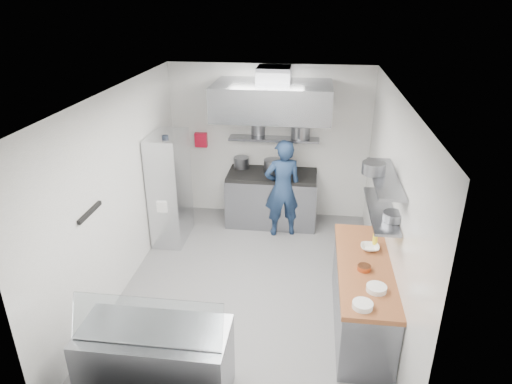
# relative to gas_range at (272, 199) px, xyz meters

# --- Properties ---
(floor) EXTENTS (5.00, 5.00, 0.00)m
(floor) POSITION_rel_gas_range_xyz_m (-0.10, -2.10, -0.45)
(floor) COLOR slate
(floor) RESTS_ON ground
(ceiling) EXTENTS (5.00, 5.00, 0.00)m
(ceiling) POSITION_rel_gas_range_xyz_m (-0.10, -2.10, 2.35)
(ceiling) COLOR silver
(ceiling) RESTS_ON wall_back
(wall_back) EXTENTS (3.60, 2.80, 0.02)m
(wall_back) POSITION_rel_gas_range_xyz_m (-0.10, 0.40, 0.95)
(wall_back) COLOR white
(wall_back) RESTS_ON floor
(wall_front) EXTENTS (3.60, 2.80, 0.02)m
(wall_front) POSITION_rel_gas_range_xyz_m (-0.10, -4.60, 0.95)
(wall_front) COLOR white
(wall_front) RESTS_ON floor
(wall_left) EXTENTS (2.80, 5.00, 0.02)m
(wall_left) POSITION_rel_gas_range_xyz_m (-1.90, -2.10, 0.95)
(wall_left) COLOR white
(wall_left) RESTS_ON floor
(wall_right) EXTENTS (2.80, 5.00, 0.02)m
(wall_right) POSITION_rel_gas_range_xyz_m (1.70, -2.10, 0.95)
(wall_right) COLOR white
(wall_right) RESTS_ON floor
(gas_range) EXTENTS (1.60, 0.80, 0.90)m
(gas_range) POSITION_rel_gas_range_xyz_m (0.00, 0.00, 0.00)
(gas_range) COLOR gray
(gas_range) RESTS_ON floor
(cooktop) EXTENTS (1.57, 0.78, 0.06)m
(cooktop) POSITION_rel_gas_range_xyz_m (0.00, 0.00, 0.48)
(cooktop) COLOR black
(cooktop) RESTS_ON gas_range
(stock_pot_left) EXTENTS (0.28, 0.28, 0.20)m
(stock_pot_left) POSITION_rel_gas_range_xyz_m (-0.59, 0.22, 0.61)
(stock_pot_left) COLOR slate
(stock_pot_left) RESTS_ON cooktop
(stock_pot_mid) EXTENTS (0.33, 0.33, 0.24)m
(stock_pot_mid) POSITION_rel_gas_range_xyz_m (0.01, 0.05, 0.63)
(stock_pot_mid) COLOR slate
(stock_pot_mid) RESTS_ON cooktop
(over_range_shelf) EXTENTS (1.60, 0.30, 0.04)m
(over_range_shelf) POSITION_rel_gas_range_xyz_m (0.00, 0.24, 1.07)
(over_range_shelf) COLOR gray
(over_range_shelf) RESTS_ON wall_back
(shelf_pot_a) EXTENTS (0.27, 0.27, 0.18)m
(shelf_pot_a) POSITION_rel_gas_range_xyz_m (-0.30, 0.45, 1.18)
(shelf_pot_a) COLOR slate
(shelf_pot_a) RESTS_ON over_range_shelf
(shelf_pot_b) EXTENTS (0.33, 0.33, 0.22)m
(shelf_pot_b) POSITION_rel_gas_range_xyz_m (0.46, 0.31, 1.20)
(shelf_pot_b) COLOR slate
(shelf_pot_b) RESTS_ON over_range_shelf
(extractor_hood) EXTENTS (1.90, 1.15, 0.55)m
(extractor_hood) POSITION_rel_gas_range_xyz_m (0.00, -0.18, 1.85)
(extractor_hood) COLOR gray
(extractor_hood) RESTS_ON wall_back
(hood_duct) EXTENTS (0.55, 0.55, 0.24)m
(hood_duct) POSITION_rel_gas_range_xyz_m (0.00, 0.05, 2.23)
(hood_duct) COLOR slate
(hood_duct) RESTS_ON extractor_hood
(red_firebox) EXTENTS (0.22, 0.10, 0.26)m
(red_firebox) POSITION_rel_gas_range_xyz_m (-1.35, 0.34, 0.97)
(red_firebox) COLOR red
(red_firebox) RESTS_ON wall_back
(chef) EXTENTS (0.72, 0.57, 1.72)m
(chef) POSITION_rel_gas_range_xyz_m (0.22, -0.43, 0.41)
(chef) COLOR #192C4C
(chef) RESTS_ON floor
(wire_rack) EXTENTS (0.50, 0.90, 1.85)m
(wire_rack) POSITION_rel_gas_range_xyz_m (-1.63, -0.79, 0.48)
(wire_rack) COLOR silver
(wire_rack) RESTS_ON floor
(rack_bin_a) EXTENTS (0.16, 0.20, 0.18)m
(rack_bin_a) POSITION_rel_gas_range_xyz_m (-1.63, -1.18, 0.35)
(rack_bin_a) COLOR white
(rack_bin_a) RESTS_ON wire_rack
(rack_bin_b) EXTENTS (0.15, 0.19, 0.17)m
(rack_bin_b) POSITION_rel_gas_range_xyz_m (-1.63, -0.60, 0.85)
(rack_bin_b) COLOR yellow
(rack_bin_b) RESTS_ON wire_rack
(rack_jar) EXTENTS (0.10, 0.10, 0.18)m
(rack_jar) POSITION_rel_gas_range_xyz_m (-1.58, -0.97, 1.35)
(rack_jar) COLOR black
(rack_jar) RESTS_ON wire_rack
(knife_strip) EXTENTS (0.04, 0.55, 0.05)m
(knife_strip) POSITION_rel_gas_range_xyz_m (-1.88, -3.00, 1.10)
(knife_strip) COLOR black
(knife_strip) RESTS_ON wall_left
(prep_counter_base) EXTENTS (0.62, 2.00, 0.84)m
(prep_counter_base) POSITION_rel_gas_range_xyz_m (1.38, -2.70, -0.03)
(prep_counter_base) COLOR gray
(prep_counter_base) RESTS_ON floor
(prep_counter_top) EXTENTS (0.65, 2.04, 0.06)m
(prep_counter_top) POSITION_rel_gas_range_xyz_m (1.38, -2.70, 0.42)
(prep_counter_top) COLOR brown
(prep_counter_top) RESTS_ON prep_counter_base
(plate_stack_a) EXTENTS (0.22, 0.22, 0.06)m
(plate_stack_a) POSITION_rel_gas_range_xyz_m (1.28, -3.53, 0.48)
(plate_stack_a) COLOR white
(plate_stack_a) RESTS_ON prep_counter_top
(plate_stack_b) EXTENTS (0.22, 0.22, 0.06)m
(plate_stack_b) POSITION_rel_gas_range_xyz_m (1.45, -3.22, 0.48)
(plate_stack_b) COLOR white
(plate_stack_b) RESTS_ON prep_counter_top
(copper_pan) EXTENTS (0.16, 0.16, 0.06)m
(copper_pan) POSITION_rel_gas_range_xyz_m (1.36, -2.82, 0.48)
(copper_pan) COLOR #BB6234
(copper_pan) RESTS_ON prep_counter_top
(squeeze_bottle) EXTENTS (0.06, 0.06, 0.18)m
(squeeze_bottle) POSITION_rel_gas_range_xyz_m (1.54, -2.24, 0.54)
(squeeze_bottle) COLOR yellow
(squeeze_bottle) RESTS_ON prep_counter_top
(mixing_bowl) EXTENTS (0.24, 0.24, 0.06)m
(mixing_bowl) POSITION_rel_gas_range_xyz_m (1.47, -2.34, 0.48)
(mixing_bowl) COLOR white
(mixing_bowl) RESTS_ON prep_counter_top
(wall_shelf_lower) EXTENTS (0.30, 1.30, 0.04)m
(wall_shelf_lower) POSITION_rel_gas_range_xyz_m (1.54, -2.40, 1.05)
(wall_shelf_lower) COLOR gray
(wall_shelf_lower) RESTS_ON wall_right
(wall_shelf_upper) EXTENTS (0.30, 1.30, 0.04)m
(wall_shelf_upper) POSITION_rel_gas_range_xyz_m (1.54, -2.40, 1.47)
(wall_shelf_upper) COLOR gray
(wall_shelf_upper) RESTS_ON wall_right
(shelf_pot_c) EXTENTS (0.24, 0.24, 0.10)m
(shelf_pot_c) POSITION_rel_gas_range_xyz_m (1.63, -2.71, 1.12)
(shelf_pot_c) COLOR slate
(shelf_pot_c) RESTS_ON wall_shelf_lower
(shelf_pot_d) EXTENTS (0.28, 0.28, 0.14)m
(shelf_pot_d) POSITION_rel_gas_range_xyz_m (1.41, -2.34, 1.56)
(shelf_pot_d) COLOR slate
(shelf_pot_d) RESTS_ON wall_shelf_upper
(display_case) EXTENTS (1.50, 0.70, 0.85)m
(display_case) POSITION_rel_gas_range_xyz_m (-0.80, -4.10, -0.03)
(display_case) COLOR gray
(display_case) RESTS_ON floor
(display_glass) EXTENTS (1.47, 0.19, 0.42)m
(display_glass) POSITION_rel_gas_range_xyz_m (-0.80, -4.22, 0.62)
(display_glass) COLOR silver
(display_glass) RESTS_ON display_case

